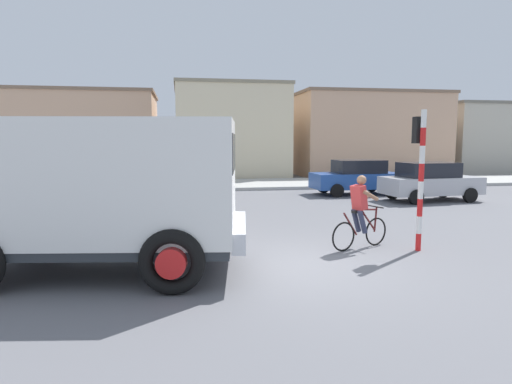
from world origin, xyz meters
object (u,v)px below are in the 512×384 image
object	(u,v)px
car_red_near	(356,177)
car_far_side	(430,181)
traffic_light_pole	(420,160)
cyclist	(360,212)
car_white_mid	(114,193)
truck_foreground	(97,186)

from	to	relation	value
car_red_near	car_far_side	xyz separation A→B (m)	(2.15, -2.59, 0.00)
traffic_light_pole	car_far_side	bearing A→B (deg)	57.04
cyclist	car_far_side	bearing A→B (deg)	49.47
car_red_near	car_white_mid	xyz separation A→B (m)	(-10.19, -4.42, 0.00)
traffic_light_pole	car_far_side	distance (m)	9.00
car_red_near	car_white_mid	size ratio (longest dim) A/B	0.94
truck_foreground	car_far_side	size ratio (longest dim) A/B	1.39
car_red_near	cyclist	bearing A→B (deg)	-112.10
cyclist	car_white_mid	distance (m)	8.19
cyclist	car_red_near	xyz separation A→B (m)	(3.95, 9.72, -0.05)
truck_foreground	car_far_side	distance (m)	14.28
traffic_light_pole	car_red_near	xyz separation A→B (m)	(2.70, 10.07, -1.25)
truck_foreground	traffic_light_pole	xyz separation A→B (m)	(6.91, 0.58, 0.40)
cyclist	car_far_side	world-z (taller)	cyclist
car_far_side	car_white_mid	bearing A→B (deg)	-171.56
car_far_side	traffic_light_pole	bearing A→B (deg)	-122.96
traffic_light_pole	car_red_near	world-z (taller)	traffic_light_pole
truck_foreground	car_red_near	bearing A→B (deg)	47.96
traffic_light_pole	car_white_mid	size ratio (longest dim) A/B	0.74
truck_foreground	car_white_mid	world-z (taller)	truck_foreground
car_far_side	truck_foreground	bearing A→B (deg)	-145.57
traffic_light_pole	car_white_mid	distance (m)	9.46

